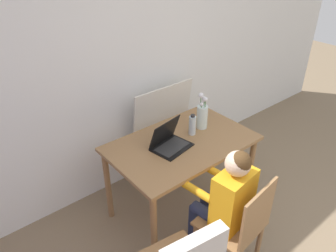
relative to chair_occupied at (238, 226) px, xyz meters
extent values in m
cube|color=white|center=(0.12, 1.45, 0.80)|extent=(6.40, 0.05, 2.50)
cube|color=olive|center=(0.11, 0.73, 0.27)|extent=(1.19, 0.75, 0.03)
cylinder|color=olive|center=(-0.43, 0.40, -0.10)|extent=(0.05, 0.05, 0.71)
cylinder|color=olive|center=(0.66, 0.40, -0.10)|extent=(0.05, 0.05, 0.71)
cylinder|color=olive|center=(-0.43, 1.06, -0.10)|extent=(0.05, 0.05, 0.71)
cylinder|color=olive|center=(0.66, 1.06, -0.10)|extent=(0.05, 0.05, 0.71)
cube|color=olive|center=(-0.01, 0.06, -0.01)|extent=(0.45, 0.45, 0.02)
cube|color=olive|center=(0.02, -0.12, 0.20)|extent=(0.38, 0.06, 0.41)
cylinder|color=olive|center=(0.14, 0.25, -0.24)|extent=(0.04, 0.04, 0.43)
cylinder|color=olive|center=(-0.20, 0.21, -0.24)|extent=(0.04, 0.04, 0.43)
cylinder|color=olive|center=(0.18, -0.08, -0.24)|extent=(0.04, 0.04, 0.43)
cube|color=beige|center=(-0.56, -0.13, 0.32)|extent=(0.40, 0.13, 0.20)
cube|color=orange|center=(-0.01, 0.06, 0.21)|extent=(0.32, 0.21, 0.44)
sphere|color=beige|center=(-0.01, 0.06, 0.52)|extent=(0.17, 0.17, 0.17)
sphere|color=#4C3319|center=(-0.01, 0.05, 0.54)|extent=(0.14, 0.14, 0.14)
cylinder|color=navy|center=(0.04, 0.21, 0.01)|extent=(0.12, 0.29, 0.09)
cylinder|color=navy|center=(-0.09, 0.20, 0.01)|extent=(0.12, 0.29, 0.09)
cylinder|color=navy|center=(0.03, 0.35, -0.23)|extent=(0.08, 0.08, 0.45)
cylinder|color=navy|center=(-0.11, 0.33, -0.23)|extent=(0.08, 0.08, 0.45)
cylinder|color=orange|center=(0.09, 0.29, 0.24)|extent=(0.08, 0.24, 0.06)
cylinder|color=orange|center=(-0.16, 0.26, 0.24)|extent=(0.08, 0.24, 0.06)
cube|color=black|center=(0.00, 0.72, 0.29)|extent=(0.34, 0.28, 0.01)
cube|color=#2D2D2D|center=(0.00, 0.72, 0.30)|extent=(0.29, 0.20, 0.00)
cube|color=black|center=(-0.01, 0.79, 0.40)|extent=(0.31, 0.13, 0.22)
cube|color=#19284C|center=(-0.02, 0.80, 0.40)|extent=(0.28, 0.11, 0.19)
cylinder|color=silver|center=(0.41, 0.80, 0.39)|extent=(0.10, 0.10, 0.21)
cylinder|color=#3D7A38|center=(0.43, 0.80, 0.44)|extent=(0.01, 0.01, 0.22)
sphere|color=white|center=(0.43, 0.80, 0.55)|extent=(0.05, 0.05, 0.05)
cylinder|color=#3D7A38|center=(0.40, 0.82, 0.46)|extent=(0.01, 0.01, 0.26)
sphere|color=white|center=(0.40, 0.82, 0.59)|extent=(0.04, 0.04, 0.04)
cylinder|color=#3D7A38|center=(0.39, 0.79, 0.42)|extent=(0.01, 0.01, 0.20)
sphere|color=white|center=(0.39, 0.79, 0.52)|extent=(0.03, 0.03, 0.03)
cylinder|color=#3D7A38|center=(0.41, 0.78, 0.45)|extent=(0.01, 0.01, 0.24)
sphere|color=white|center=(0.41, 0.78, 0.56)|extent=(0.04, 0.04, 0.04)
cylinder|color=silver|center=(0.27, 0.77, 0.37)|extent=(0.06, 0.06, 0.17)
cylinder|color=#262628|center=(0.27, 0.77, 0.46)|extent=(0.04, 0.04, 0.02)
cube|color=silver|center=(0.36, 1.32, 0.04)|extent=(0.69, 0.15, 0.98)
camera|label=1|loc=(-1.39, -0.93, 1.78)|focal=35.00mm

